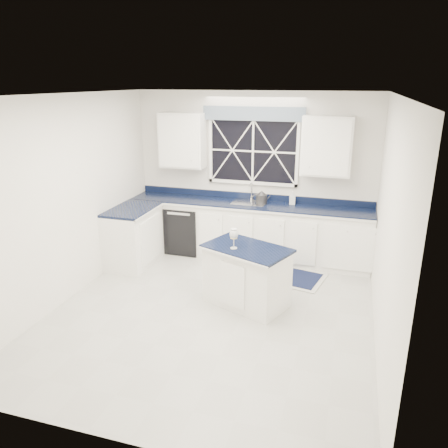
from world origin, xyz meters
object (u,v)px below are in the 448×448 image
(wine_glass, at_px, (234,235))
(kettle, at_px, (261,198))
(island, at_px, (247,276))
(soap_bottle, at_px, (292,198))
(faucet, at_px, (251,191))
(dishwasher, at_px, (186,228))

(wine_glass, bearing_deg, kettle, 90.38)
(island, distance_m, soap_bottle, 1.89)
(kettle, bearing_deg, faucet, 143.14)
(faucet, height_order, kettle, faucet)
(island, height_order, soap_bottle, soap_bottle)
(kettle, distance_m, soap_bottle, 0.50)
(soap_bottle, bearing_deg, island, -100.52)
(island, height_order, wine_glass, wine_glass)
(dishwasher, xyz_separation_m, soap_bottle, (1.79, 0.15, 0.63))
(wine_glass, bearing_deg, soap_bottle, 75.37)
(dishwasher, distance_m, faucet, 1.31)
(faucet, height_order, island, faucet)
(faucet, relative_size, island, 0.24)
(faucet, distance_m, kettle, 0.26)
(faucet, bearing_deg, soap_bottle, -4.01)
(kettle, height_order, wine_glass, kettle)
(dishwasher, relative_size, kettle, 2.70)
(island, bearing_deg, kettle, 117.93)
(wine_glass, bearing_deg, dishwasher, 127.88)
(island, bearing_deg, dishwasher, 154.71)
(faucet, relative_size, kettle, 0.99)
(dishwasher, height_order, faucet, faucet)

